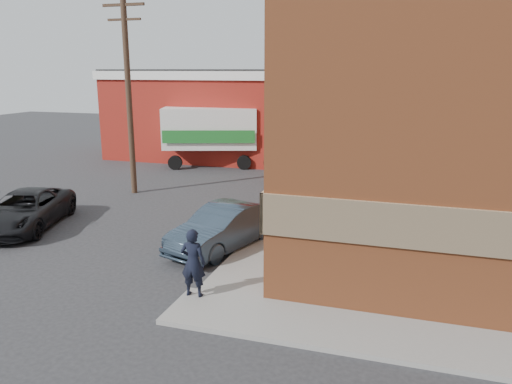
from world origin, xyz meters
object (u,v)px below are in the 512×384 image
Objects in this scene: utility_pole at (128,89)px; box_truck at (222,133)px; warehouse at (241,113)px; man at (193,263)px; sedan at (224,227)px; suv_a at (25,210)px.

box_truck is (1.60, 7.21, -2.75)m from utility_pole.
warehouse reaches higher than man.
warehouse is 9.35× the size of man.
utility_pole is at bearing -97.77° from warehouse.
warehouse is 2.23× the size of box_truck.
suv_a is at bearing -161.06° from sedan.
warehouse is 17.63m from sedan.
sedan is at bearing -40.43° from utility_pole.
utility_pole is 1.88× the size of suv_a.
utility_pole is 2.09× the size of sedan.
suv_a is at bearing -99.27° from utility_pole.
suv_a is 0.66× the size of box_truck.
utility_pole reaches higher than suv_a.
sedan is (6.70, -5.71, -4.04)m from utility_pole.
box_truck is at bearing 129.29° from sedan.
man is (5.80, -20.38, -1.82)m from warehouse.
warehouse is 21.27m from man.
sedan is at bearing -15.39° from suv_a.
man reaches higher than suv_a.
utility_pole is 9.68m from sedan.
man is at bearing -39.64° from suv_a.
sedan reaches higher than suv_a.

